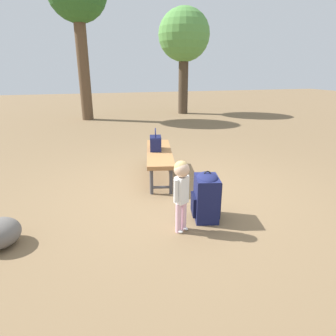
{
  "coord_description": "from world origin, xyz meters",
  "views": [
    {
      "loc": [
        3.58,
        -1.21,
        1.71
      ],
      "look_at": [
        0.04,
        -0.16,
        0.45
      ],
      "focal_mm": 30.8,
      "sensor_mm": 36.0,
      "label": 1
    }
  ],
  "objects_px": {
    "backpack_large": "(206,195)",
    "park_bench": "(159,154)",
    "handbag": "(156,142)",
    "child_standing": "(181,186)",
    "tree_near": "(184,37)"
  },
  "relations": [
    {
      "from": "park_bench",
      "to": "backpack_large",
      "type": "distance_m",
      "value": 1.55
    },
    {
      "from": "park_bench",
      "to": "handbag",
      "type": "xyz_separation_m",
      "value": [
        -0.1,
        -0.04,
        0.18
      ]
    },
    {
      "from": "child_standing",
      "to": "tree_near",
      "type": "bearing_deg",
      "value": 160.63
    },
    {
      "from": "park_bench",
      "to": "tree_near",
      "type": "bearing_deg",
      "value": 157.8
    },
    {
      "from": "park_bench",
      "to": "tree_near",
      "type": "xyz_separation_m",
      "value": [
        -7.0,
        2.86,
        2.52
      ]
    },
    {
      "from": "child_standing",
      "to": "backpack_large",
      "type": "relative_size",
      "value": 1.34
    },
    {
      "from": "backpack_large",
      "to": "park_bench",
      "type": "bearing_deg",
      "value": -173.79
    },
    {
      "from": "handbag",
      "to": "tree_near",
      "type": "relative_size",
      "value": 0.09
    },
    {
      "from": "handbag",
      "to": "park_bench",
      "type": "bearing_deg",
      "value": 21.4
    },
    {
      "from": "park_bench",
      "to": "handbag",
      "type": "height_order",
      "value": "handbag"
    },
    {
      "from": "backpack_large",
      "to": "tree_near",
      "type": "distance_m",
      "value": 9.32
    },
    {
      "from": "backpack_large",
      "to": "tree_near",
      "type": "xyz_separation_m",
      "value": [
        -8.54,
        2.69,
        2.61
      ]
    },
    {
      "from": "handbag",
      "to": "backpack_large",
      "type": "xyz_separation_m",
      "value": [
        1.64,
        0.21,
        -0.27
      ]
    },
    {
      "from": "child_standing",
      "to": "tree_near",
      "type": "distance_m",
      "value": 9.55
    },
    {
      "from": "tree_near",
      "to": "child_standing",
      "type": "bearing_deg",
      "value": -19.37
    }
  ]
}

